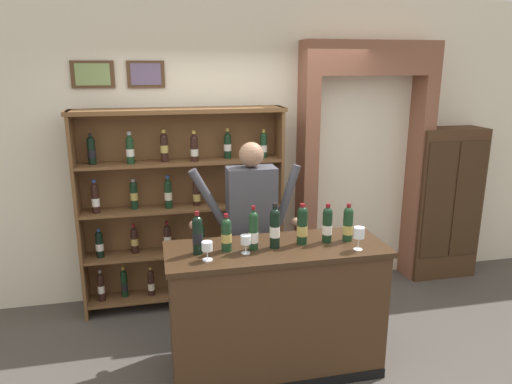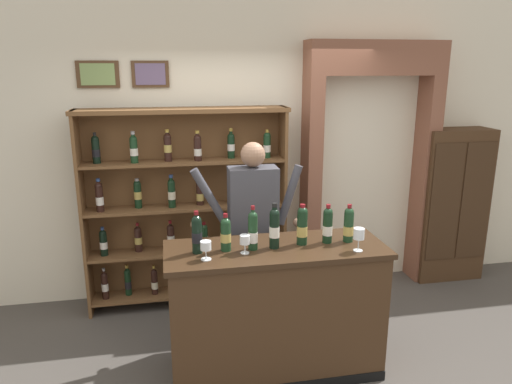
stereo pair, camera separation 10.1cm
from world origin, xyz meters
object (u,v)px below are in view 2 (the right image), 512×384
Objects in this scene: tasting_bottle_riserva at (197,234)px; tasting_bottle_bianco at (302,225)px; shopkeeper at (253,219)px; tasting_bottle_brunello at (328,225)px; tasting_bottle_rosso at (226,234)px; wine_glass_right at (245,240)px; wine_glass_spare at (359,234)px; wine_shelf at (186,204)px; tasting_bottle_chianti at (349,225)px; side_cabinet at (449,204)px; tasting_bottle_grappa at (274,227)px; tasting_bottle_vin_santo at (253,230)px; tasting_counter at (275,310)px; wine_glass_center at (206,247)px.

tasting_bottle_riserva is 0.79m from tasting_bottle_bianco.
shopkeeper is 0.73m from tasting_bottle_brunello.
wine_glass_right is (0.13, -0.08, -0.03)m from tasting_bottle_rosso.
wine_shelf is at bearing 128.76° from wine_glass_spare.
shopkeeper is 5.53× the size of tasting_bottle_riserva.
side_cabinet is at bearing 37.74° from tasting_bottle_chianti.
wine_shelf is 1.62m from tasting_bottle_brunello.
tasting_bottle_grappa is at bearing -65.44° from wine_shelf.
wine_glass_right is at bearing -171.75° from tasting_bottle_brunello.
tasting_bottle_bianco is (0.79, 0.03, 0.00)m from tasting_bottle_riserva.
tasting_bottle_grappa is 2.51× the size of wine_glass_right.
tasting_bottle_grappa is (-2.32, -1.37, 0.36)m from side_cabinet.
tasting_bottle_riserva is 0.41m from tasting_bottle_vin_santo.
tasting_bottle_riserva is at bearing -177.38° from tasting_bottle_rosso.
tasting_bottle_chianti is at bearing 1.21° from tasting_counter.
side_cabinet reaches higher than tasting_bottle_brunello.
tasting_bottle_brunello reaches higher than wine_glass_spare.
wine_shelf is at bearing 115.30° from tasting_counter.
side_cabinet reaches higher than tasting_bottle_riserva.
shopkeeper is at bearing 116.96° from tasting_bottle_bianco.
wine_shelf is 1.88m from wine_glass_spare.
wine_glass_spare is (0.94, -0.19, -0.00)m from tasting_bottle_rosso.
tasting_counter is 0.70m from tasting_bottle_bianco.
tasting_bottle_riserva is 2.33× the size of wine_glass_center.
wine_glass_right is at bearing -32.67° from tasting_bottle_rosso.
tasting_bottle_grappa is (0.16, -0.00, 0.01)m from tasting_bottle_vin_santo.
tasting_bottle_vin_santo is 2.42× the size of wine_glass_right.
side_cabinet reaches higher than wine_glass_right.
tasting_bottle_rosso is at bearing -118.54° from shopkeeper.
wine_glass_right is (-0.07, -0.07, -0.05)m from tasting_bottle_vin_santo.
wine_glass_center reaches higher than tasting_counter.
wine_shelf is at bearing 92.91° from wine_glass_center.
wine_glass_spare is (1.15, -0.18, -0.02)m from tasting_bottle_riserva.
tasting_bottle_bianco is at bearing -63.04° from shopkeeper.
tasting_bottle_bianco reaches higher than tasting_counter.
wine_glass_center is (-0.74, -0.16, -0.05)m from tasting_bottle_bianco.
wine_glass_center is (-0.94, -0.16, -0.04)m from tasting_bottle_brunello.
tasting_bottle_riserva is at bearing -179.30° from tasting_bottle_chianti.
tasting_bottle_chianti is 0.82m from wine_glass_right.
tasting_bottle_bianco is at bearing -57.17° from wine_shelf.
wine_shelf is at bearing -178.42° from side_cabinet.
tasting_bottle_grappa is 1.14× the size of tasting_bottle_brunello.
shopkeeper is 5.90× the size of tasting_bottle_chianti.
side_cabinet is 3.22m from wine_glass_center.
wine_glass_spare is (0.64, -0.75, 0.09)m from shopkeeper.
tasting_bottle_rosso reaches higher than wine_glass_spare.
tasting_bottle_grappa is 0.25m from wine_glass_right.
wine_shelf is at bearing 122.83° from tasting_bottle_bianco.
tasting_bottle_grappa is (0.57, -0.01, 0.01)m from tasting_bottle_riserva.
shopkeeper is at bearing -161.59° from side_cabinet.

